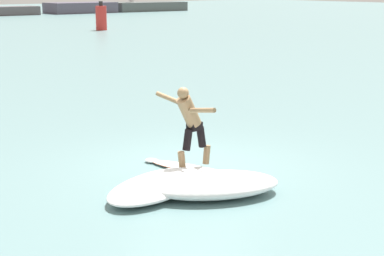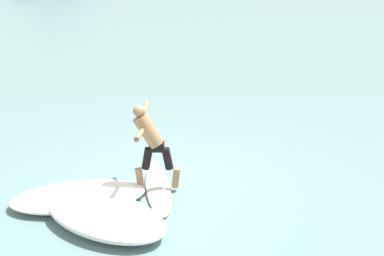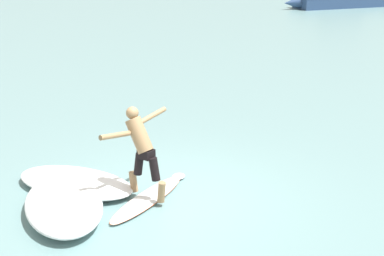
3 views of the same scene
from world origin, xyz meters
TOP-DOWN VIEW (x-y plane):
  - ground_plane at (0.00, 0.00)m, footprint 200.00×200.00m
  - surfboard at (-0.20, -0.35)m, footprint 1.01×2.30m
  - surfer at (-0.30, -0.40)m, footprint 0.86×1.57m
  - wave_foam_at_tail at (-1.51, -1.01)m, footprint 2.65×1.93m
  - wave_foam_at_nose at (-0.82, -1.70)m, footprint 2.64×2.16m

SIDE VIEW (x-z plane):
  - ground_plane at x=0.00m, z-range 0.00..0.00m
  - surfboard at x=-0.20m, z-range -0.07..0.16m
  - wave_foam_at_tail at x=-1.51m, z-range 0.00..0.26m
  - wave_foam_at_nose at x=-0.82m, z-range 0.00..0.37m
  - surfer at x=-0.30m, z-range 0.23..1.84m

